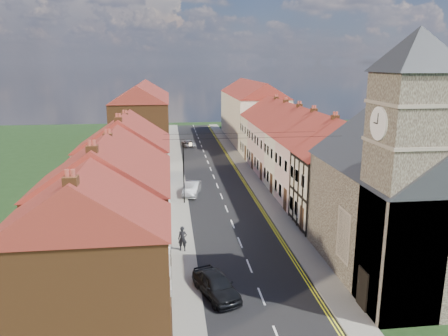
{
  "coord_description": "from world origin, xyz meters",
  "views": [
    {
      "loc": [
        -5.07,
        -20.81,
        13.46
      ],
      "look_at": [
        0.01,
        20.01,
        3.5
      ],
      "focal_mm": 35.0,
      "sensor_mm": 36.0,
      "label": 1
    }
  ],
  "objects_px": {
    "church": "(408,189)",
    "car_mid": "(192,188)",
    "car_distant": "(189,143)",
    "car_near": "(216,285)",
    "pedestrian_left": "(183,239)",
    "lamppost": "(185,169)"
  },
  "relations": [
    {
      "from": "church",
      "to": "car_mid",
      "type": "bearing_deg",
      "value": 122.25
    },
    {
      "from": "church",
      "to": "car_distant",
      "type": "height_order",
      "value": "church"
    },
    {
      "from": "car_near",
      "to": "pedestrian_left",
      "type": "bearing_deg",
      "value": 85.91
    },
    {
      "from": "pedestrian_left",
      "to": "car_mid",
      "type": "bearing_deg",
      "value": 94.42
    },
    {
      "from": "lamppost",
      "to": "pedestrian_left",
      "type": "distance_m",
      "value": 11.44
    },
    {
      "from": "lamppost",
      "to": "pedestrian_left",
      "type": "bearing_deg",
      "value": -93.06
    },
    {
      "from": "church",
      "to": "pedestrian_left",
      "type": "xyz_separation_m",
      "value": [
        -13.77,
        5.53,
        -4.84
      ]
    },
    {
      "from": "lamppost",
      "to": "car_distant",
      "type": "distance_m",
      "value": 30.2
    },
    {
      "from": "car_mid",
      "to": "car_distant",
      "type": "height_order",
      "value": "car_mid"
    },
    {
      "from": "lamppost",
      "to": "car_near",
      "type": "bearing_deg",
      "value": -86.2
    },
    {
      "from": "car_distant",
      "to": "pedestrian_left",
      "type": "relative_size",
      "value": 2.09
    },
    {
      "from": "lamppost",
      "to": "car_near",
      "type": "height_order",
      "value": "lamppost"
    },
    {
      "from": "church",
      "to": "pedestrian_left",
      "type": "relative_size",
      "value": 8.31
    },
    {
      "from": "lamppost",
      "to": "car_mid",
      "type": "distance_m",
      "value": 4.17
    },
    {
      "from": "car_mid",
      "to": "pedestrian_left",
      "type": "distance_m",
      "value": 14.16
    },
    {
      "from": "lamppost",
      "to": "car_near",
      "type": "relative_size",
      "value": 1.43
    },
    {
      "from": "car_distant",
      "to": "pedestrian_left",
      "type": "height_order",
      "value": "pedestrian_left"
    },
    {
      "from": "church",
      "to": "car_near",
      "type": "distance_m",
      "value": 13.1
    },
    {
      "from": "car_mid",
      "to": "pedestrian_left",
      "type": "xyz_separation_m",
      "value": [
        -1.39,
        -14.09,
        0.34
      ]
    },
    {
      "from": "car_near",
      "to": "pedestrian_left",
      "type": "height_order",
      "value": "pedestrian_left"
    },
    {
      "from": "pedestrian_left",
      "to": "lamppost",
      "type": "bearing_deg",
      "value": 97.01
    },
    {
      "from": "church",
      "to": "car_mid",
      "type": "relative_size",
      "value": 3.63
    }
  ]
}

